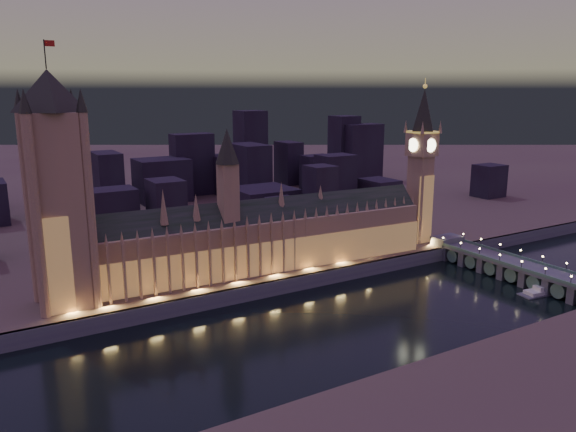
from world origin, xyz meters
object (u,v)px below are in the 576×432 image
victoria_tower (57,180)px  elizabeth_tower (422,153)px  river_boat (550,289)px  palace_of_westminster (261,237)px  westminster_bridge (510,268)px

victoria_tower → elizabeth_tower: (218.00, -0.00, -0.44)m
elizabeth_tower → victoria_tower: bearing=180.0°
victoria_tower → river_boat: victoria_tower is taller
palace_of_westminster → river_boat: palace_of_westminster is taller
victoria_tower → elizabeth_tower: 218.00m
elizabeth_tower → river_boat: 112.58m
palace_of_westminster → elizabeth_tower: 122.63m
elizabeth_tower → westminster_bridge: (9.69, -65.37, -60.02)m
victoria_tower → elizabeth_tower: bearing=-0.0°
victoria_tower → river_boat: bearing=-22.0°
palace_of_westminster → river_boat: size_ratio=5.19×
palace_of_westminster → elizabeth_tower: bearing=0.1°
victoria_tower → westminster_bridge: (227.69, -65.37, -60.46)m
palace_of_westminster → westminster_bridge: (125.74, -65.18, -20.39)m
victoria_tower → westminster_bridge: victoria_tower is taller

